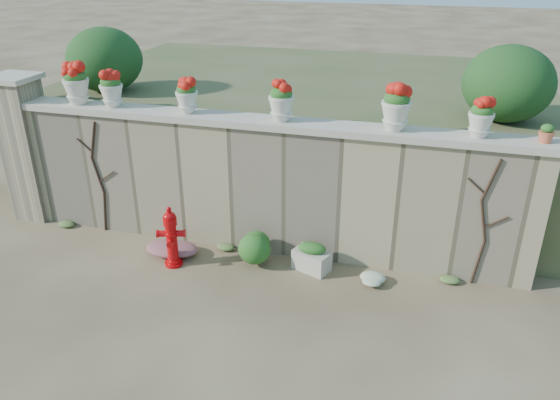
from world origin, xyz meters
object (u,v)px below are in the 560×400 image
(urn_pot_0, at_px, (76,84))
(terracotta_pot, at_px, (546,134))
(fire_hydrant, at_px, (171,237))
(planter_box, at_px, (312,257))

(urn_pot_0, distance_m, terracotta_pot, 6.78)
(fire_hydrant, bearing_deg, planter_box, -5.39)
(fire_hydrant, height_order, planter_box, fire_hydrant)
(urn_pot_0, bearing_deg, terracotta_pot, 0.00)
(planter_box, xyz_separation_m, terracotta_pot, (2.88, 0.48, 2.00))
(fire_hydrant, distance_m, planter_box, 2.09)
(fire_hydrant, bearing_deg, urn_pot_0, 136.74)
(fire_hydrant, xyz_separation_m, planter_box, (2.03, 0.43, -0.28))
(terracotta_pot, bearing_deg, urn_pot_0, 180.00)
(urn_pot_0, xyz_separation_m, terracotta_pot, (6.78, 0.00, -0.21))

